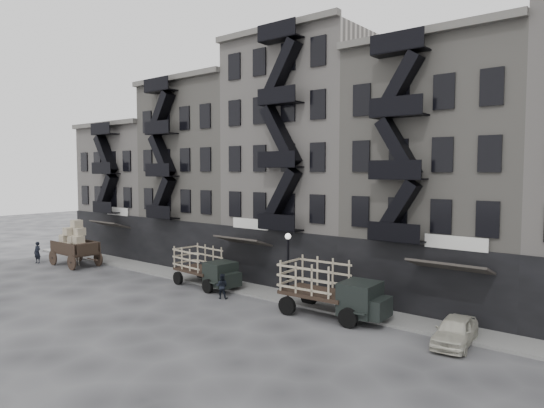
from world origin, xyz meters
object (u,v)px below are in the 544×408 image
Objects in this scene: pedestrian_west at (37,252)px; pedestrian_mid at (222,286)px; stake_truck_east at (331,286)px; wagon at (74,240)px; horse at (74,255)px; stake_truck_west at (206,265)px; car_east at (455,331)px.

pedestrian_mid is at bearing -11.34° from pedestrian_west.
wagon is at bearing -179.44° from stake_truck_east.
pedestrian_mid is (17.13, 0.31, -1.38)m from wagon.
pedestrian_mid is (-7.26, -1.09, -0.93)m from stake_truck_east.
horse is 1.29× the size of pedestrian_mid.
wagon is at bearing -167.24° from stake_truck_west.
pedestrian_mid reaches higher than car_east.
stake_truck_west is at bearing -55.35° from pedestrian_mid.
horse is 0.53× the size of car_east.
pedestrian_mid is at bearing -21.05° from stake_truck_west.
horse is at bearing -28.32° from pedestrian_mid.
pedestrian_west is at bearing -154.55° from wagon.
wagon is 2.89× the size of pedestrian_mid.
horse is at bearing 164.54° from wagon.
stake_truck_east is at bearing -76.68° from horse.
stake_truck_west is (14.06, 1.83, -0.63)m from wagon.
stake_truck_west reaches higher than pedestrian_mid.
car_east is (31.50, 1.24, -0.20)m from horse.
horse is 0.37× the size of stake_truck_west.
stake_truck_east is 1.59× the size of car_east.
pedestrian_west reaches higher than car_east.
stake_truck_east reaches higher than pedestrian_mid.
stake_truck_east is 6.82m from car_east.
pedestrian_mid is (20.52, 1.82, -0.15)m from pedestrian_west.
horse is 31.53m from car_east.
stake_truck_east is (24.39, 1.40, -0.45)m from wagon.
stake_truck_west is at bearing 174.87° from stake_truck_east.
wagon is 17.19m from pedestrian_mid.
car_east is 2.44× the size of pedestrian_mid.
wagon is 14.19m from stake_truck_west.
horse is 1.37m from wagon.
stake_truck_west is at bearing -72.85° from horse.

